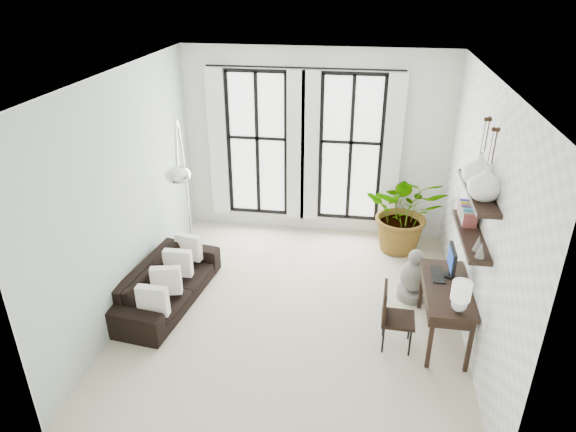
% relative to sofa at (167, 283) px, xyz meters
% --- Properties ---
extents(floor, '(5.00, 5.00, 0.00)m').
position_rel_sofa_xyz_m(floor, '(1.80, 0.08, -0.29)').
color(floor, beige).
rests_on(floor, ground).
extents(ceiling, '(5.00, 5.00, 0.00)m').
position_rel_sofa_xyz_m(ceiling, '(1.80, 0.08, 2.91)').
color(ceiling, white).
rests_on(ceiling, wall_back).
extents(wall_left, '(0.00, 5.00, 5.00)m').
position_rel_sofa_xyz_m(wall_left, '(-0.45, 0.08, 1.31)').
color(wall_left, '#AABDAF').
rests_on(wall_left, floor).
extents(wall_right, '(0.00, 5.00, 5.00)m').
position_rel_sofa_xyz_m(wall_right, '(4.05, 0.08, 1.31)').
color(wall_right, white).
rests_on(wall_right, floor).
extents(wall_back, '(4.50, 0.00, 4.50)m').
position_rel_sofa_xyz_m(wall_back, '(1.80, 2.58, 1.31)').
color(wall_back, white).
rests_on(wall_back, floor).
extents(windows, '(3.26, 0.13, 2.65)m').
position_rel_sofa_xyz_m(windows, '(1.60, 2.51, 1.27)').
color(windows, white).
rests_on(windows, wall_back).
extents(wall_shelves, '(0.25, 1.30, 0.60)m').
position_rel_sofa_xyz_m(wall_shelves, '(3.91, -0.19, 1.43)').
color(wall_shelves, black).
rests_on(wall_shelves, wall_right).
extents(sofa, '(1.03, 2.09, 0.59)m').
position_rel_sofa_xyz_m(sofa, '(0.00, 0.00, 0.00)').
color(sofa, black).
rests_on(sofa, floor).
extents(throw_pillows, '(0.40, 1.52, 0.40)m').
position_rel_sofa_xyz_m(throw_pillows, '(0.10, -0.00, 0.21)').
color(throw_pillows, white).
rests_on(throw_pillows, sofa).
extents(plant, '(1.33, 1.17, 1.40)m').
position_rel_sofa_xyz_m(plant, '(3.35, 2.03, 0.41)').
color(plant, '#2D7228').
rests_on(plant, floor).
extents(desk, '(0.55, 1.31, 1.16)m').
position_rel_sofa_xyz_m(desk, '(3.75, -0.28, 0.43)').
color(desk, black).
rests_on(desk, floor).
extents(desk_chair, '(0.42, 0.42, 0.85)m').
position_rel_sofa_xyz_m(desk_chair, '(3.10, -0.48, 0.19)').
color(desk_chair, black).
rests_on(desk_chair, floor).
extents(arc_lamp, '(0.75, 1.67, 2.50)m').
position_rel_sofa_xyz_m(arc_lamp, '(0.10, 0.70, 1.64)').
color(arc_lamp, silver).
rests_on(arc_lamp, floor).
extents(buddha, '(0.43, 0.43, 0.78)m').
position_rel_sofa_xyz_m(buddha, '(3.44, 0.62, 0.03)').
color(buddha, gray).
rests_on(buddha, floor).
extents(vase_a, '(0.37, 0.37, 0.38)m').
position_rel_sofa_xyz_m(vase_a, '(3.91, -0.48, 1.97)').
color(vase_a, white).
rests_on(vase_a, shelf_upper).
extents(vase_b, '(0.37, 0.37, 0.38)m').
position_rel_sofa_xyz_m(vase_b, '(3.91, -0.08, 1.97)').
color(vase_b, white).
rests_on(vase_b, shelf_upper).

